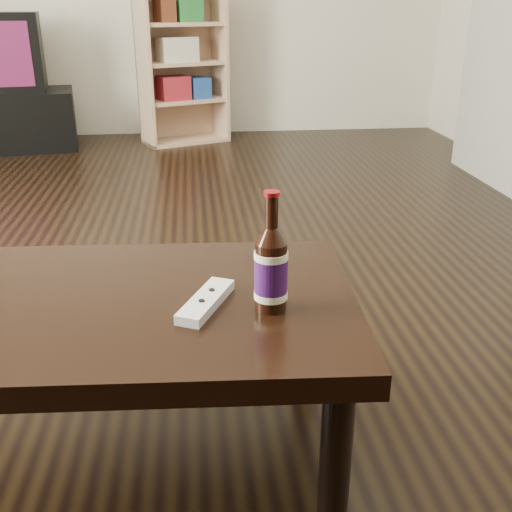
{
  "coord_description": "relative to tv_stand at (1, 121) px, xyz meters",
  "views": [
    {
      "loc": [
        0.49,
        -1.94,
        0.97
      ],
      "look_at": [
        0.61,
        -0.86,
        0.52
      ],
      "focal_mm": 42.0,
      "sensor_mm": 36.0,
      "label": 1
    }
  ],
  "objects": [
    {
      "name": "beer_bottle",
      "position": [
        1.5,
        -3.39,
        0.28
      ],
      "size": [
        0.09,
        0.09,
        0.25
      ],
      "rotation": [
        0.0,
        0.0,
        -0.42
      ],
      "color": "black",
      "rests_on": "coffee_table"
    },
    {
      "name": "floor",
      "position": [
        0.86,
        -2.53,
        -0.21
      ],
      "size": [
        5.0,
        6.0,
        0.01
      ],
      "primitive_type": "cube",
      "color": "black",
      "rests_on": "ground"
    },
    {
      "name": "remote",
      "position": [
        1.36,
        -3.37,
        0.21
      ],
      "size": [
        0.13,
        0.19,
        0.02
      ],
      "rotation": [
        0.0,
        0.0,
        -0.44
      ],
      "color": "silver",
      "rests_on": "coffee_table"
    },
    {
      "name": "bookshelf",
      "position": [
        1.29,
        0.13,
        0.39
      ],
      "size": [
        0.68,
        0.5,
        1.15
      ],
      "rotation": [
        0.0,
        0.0,
        0.4
      ],
      "color": "tan",
      "rests_on": "floor"
    },
    {
      "name": "tv_stand",
      "position": [
        0.0,
        0.0,
        0.0
      ],
      "size": [
        1.09,
        0.67,
        0.41
      ],
      "primitive_type": "cube",
      "rotation": [
        0.0,
        0.0,
        0.17
      ],
      "color": "black",
      "rests_on": "floor"
    },
    {
      "name": "coffee_table",
      "position": [
        1.15,
        -3.31,
        0.14
      ],
      "size": [
        1.1,
        0.68,
        0.4
      ],
      "rotation": [
        0.0,
        0.0,
        -0.06
      ],
      "color": "black",
      "rests_on": "floor"
    }
  ]
}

